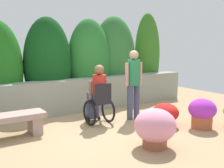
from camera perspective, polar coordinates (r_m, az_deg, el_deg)
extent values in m
plane|color=tan|center=(5.69, -1.27, -9.64)|extent=(11.31, 11.31, 0.00)
cube|color=gray|center=(7.06, -8.67, -2.54)|extent=(7.43, 0.46, 0.87)
ellipsoid|color=#0F4115|center=(7.25, -13.54, 4.06)|extent=(1.29, 0.90, 2.49)
ellipsoid|color=#256B29|center=(7.81, -4.87, 4.61)|extent=(1.33, 0.93, 2.50)
ellipsoid|color=#2F6D31|center=(8.43, 0.45, 5.39)|extent=(1.47, 1.03, 2.64)
ellipsoid|color=#377522|center=(9.20, 7.56, 6.11)|extent=(0.95, 0.66, 2.82)
cube|color=gray|center=(5.61, -16.15, -8.41)|extent=(0.20, 0.41, 0.34)
cube|color=gray|center=(5.42, -22.51, -6.83)|extent=(1.59, 0.48, 0.11)
cube|color=black|center=(5.95, -2.81, -3.86)|extent=(0.40, 0.40, 0.06)
cube|color=black|center=(5.75, -1.92, -1.94)|extent=(0.40, 0.04, 0.40)
cube|color=black|center=(6.32, -4.25, -6.88)|extent=(0.28, 0.12, 0.03)
torus|color=black|center=(5.89, -4.82, -6.21)|extent=(0.05, 0.56, 0.56)
torus|color=black|center=(6.12, -0.84, -5.61)|extent=(0.05, 0.56, 0.56)
cylinder|color=black|center=(6.21, -5.08, -7.65)|extent=(0.03, 0.10, 0.10)
cylinder|color=black|center=(6.34, -2.82, -7.29)|extent=(0.03, 0.10, 0.10)
cube|color=#43496F|center=(6.01, -3.29, -2.66)|extent=(0.30, 0.40, 0.16)
cube|color=#43496F|center=(6.26, -4.18, -5.47)|extent=(0.26, 0.14, 0.43)
cylinder|color=red|center=(5.87, -2.73, -0.45)|extent=(0.30, 0.30, 0.50)
cylinder|color=brown|center=(5.84, -4.63, -1.31)|extent=(0.08, 0.08, 0.40)
cylinder|color=brown|center=(6.03, -1.46, -0.98)|extent=(0.08, 0.08, 0.40)
sphere|color=brown|center=(5.82, -2.76, 3.05)|extent=(0.22, 0.22, 0.22)
cylinder|color=#43496A|center=(6.32, 3.87, -3.99)|extent=(0.14, 0.14, 0.82)
cylinder|color=#43496A|center=(6.44, 5.29, -3.77)|extent=(0.14, 0.14, 0.82)
cylinder|color=#247C48|center=(6.27, 4.66, 2.45)|extent=(0.30, 0.30, 0.60)
cylinder|color=tan|center=(6.15, 3.18, 2.08)|extent=(0.09, 0.09, 0.54)
cylinder|color=tan|center=(6.39, 6.08, 2.28)|extent=(0.09, 0.09, 0.54)
sphere|color=tan|center=(6.24, 4.71, 6.18)|extent=(0.22, 0.22, 0.22)
cylinder|color=#AA5333|center=(6.03, 18.65, -7.61)|extent=(0.43, 0.43, 0.29)
ellipsoid|color=#1E4A1B|center=(5.98, 18.74, -5.75)|extent=(0.48, 0.48, 0.16)
ellipsoid|color=purple|center=(5.96, 18.77, -5.12)|extent=(0.58, 0.58, 0.45)
cylinder|color=gray|center=(5.98, 11.27, -7.95)|extent=(0.33, 0.33, 0.19)
ellipsoid|color=#3E7629|center=(5.94, 11.31, -6.61)|extent=(0.36, 0.36, 0.14)
ellipsoid|color=red|center=(5.93, 11.33, -6.03)|extent=(0.59, 0.59, 0.41)
cylinder|color=brown|center=(4.77, 9.13, -11.88)|extent=(0.42, 0.42, 0.23)
ellipsoid|color=#13601F|center=(4.71, 9.18, -9.72)|extent=(0.47, 0.47, 0.20)
ellipsoid|color=pink|center=(4.68, 9.20, -8.71)|extent=(0.72, 0.72, 0.58)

